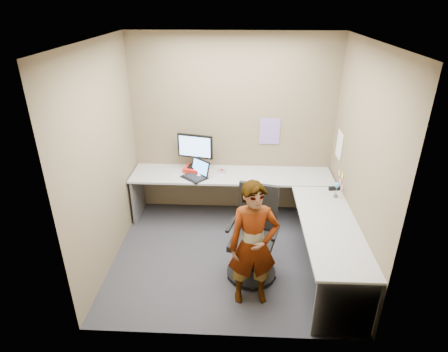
# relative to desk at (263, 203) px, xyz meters

# --- Properties ---
(ground) EXTENTS (3.00, 3.00, 0.00)m
(ground) POSITION_rel_desk_xyz_m (-0.44, -0.39, -0.59)
(ground) COLOR #28272C
(ground) RESTS_ON ground
(wall_back) EXTENTS (3.00, 0.00, 3.00)m
(wall_back) POSITION_rel_desk_xyz_m (-0.44, 0.91, 0.76)
(wall_back) COLOR brown
(wall_back) RESTS_ON ground
(wall_right) EXTENTS (0.00, 2.70, 2.70)m
(wall_right) POSITION_rel_desk_xyz_m (1.06, -0.39, 0.76)
(wall_right) COLOR brown
(wall_right) RESTS_ON ground
(wall_left) EXTENTS (0.00, 2.70, 2.70)m
(wall_left) POSITION_rel_desk_xyz_m (-1.94, -0.39, 0.76)
(wall_left) COLOR brown
(wall_left) RESTS_ON ground
(ceiling) EXTENTS (3.00, 3.00, 0.00)m
(ceiling) POSITION_rel_desk_xyz_m (-0.44, -0.39, 2.11)
(ceiling) COLOR white
(ceiling) RESTS_ON wall_back
(desk) EXTENTS (2.98, 2.58, 0.73)m
(desk) POSITION_rel_desk_xyz_m (0.00, 0.00, 0.00)
(desk) COLOR #A1A1A1
(desk) RESTS_ON ground
(paper_ream) EXTENTS (0.38, 0.31, 0.07)m
(paper_ream) POSITION_rel_desk_xyz_m (-0.98, 0.67, 0.17)
(paper_ream) COLOR red
(paper_ream) RESTS_ON desk
(monitor) EXTENTS (0.53, 0.20, 0.50)m
(monitor) POSITION_rel_desk_xyz_m (-0.98, 0.69, 0.51)
(monitor) COLOR black
(monitor) RESTS_ON paper_ream
(laptop) EXTENTS (0.45, 0.44, 0.25)m
(laptop) POSITION_rel_desk_xyz_m (-0.94, 0.48, 0.20)
(laptop) COLOR black
(laptop) RESTS_ON desk
(trackball_mouse) EXTENTS (0.12, 0.08, 0.07)m
(trackball_mouse) POSITION_rel_desk_xyz_m (-0.58, 0.63, 0.17)
(trackball_mouse) COLOR #B7B7BC
(trackball_mouse) RESTS_ON desk
(origami) EXTENTS (0.10, 0.10, 0.06)m
(origami) POSITION_rel_desk_xyz_m (-0.91, 0.49, 0.17)
(origami) COLOR white
(origami) RESTS_ON desk
(stapler) EXTENTS (0.15, 0.07, 0.05)m
(stapler) POSITION_rel_desk_xyz_m (0.97, 0.16, 0.17)
(stapler) COLOR black
(stapler) RESTS_ON desk
(flower) EXTENTS (0.07, 0.07, 0.22)m
(flower) POSITION_rel_desk_xyz_m (0.94, -0.04, 0.28)
(flower) COLOR brown
(flower) RESTS_ON desk
(calendar_purple) EXTENTS (0.30, 0.01, 0.40)m
(calendar_purple) POSITION_rel_desk_xyz_m (0.11, 0.90, 0.71)
(calendar_purple) COLOR #846BB7
(calendar_purple) RESTS_ON wall_back
(calendar_white) EXTENTS (0.01, 0.28, 0.38)m
(calendar_white) POSITION_rel_desk_xyz_m (1.05, 0.51, 0.66)
(calendar_white) COLOR white
(calendar_white) RESTS_ON wall_right
(sticky_note_a) EXTENTS (0.01, 0.07, 0.07)m
(sticky_note_a) POSITION_rel_desk_xyz_m (1.05, 0.16, 0.36)
(sticky_note_a) COLOR #F2E059
(sticky_note_a) RESTS_ON wall_right
(sticky_note_b) EXTENTS (0.01, 0.07, 0.07)m
(sticky_note_b) POSITION_rel_desk_xyz_m (1.05, 0.21, 0.23)
(sticky_note_b) COLOR pink
(sticky_note_b) RESTS_ON wall_right
(sticky_note_c) EXTENTS (0.01, 0.07, 0.07)m
(sticky_note_c) POSITION_rel_desk_xyz_m (1.05, 0.09, 0.21)
(sticky_note_c) COLOR pink
(sticky_note_c) RESTS_ON wall_right
(sticky_note_d) EXTENTS (0.01, 0.07, 0.07)m
(sticky_note_d) POSITION_rel_desk_xyz_m (1.05, 0.31, 0.33)
(sticky_note_d) COLOR #F2E059
(sticky_note_d) RESTS_ON wall_right
(office_chair) EXTENTS (0.64, 0.62, 1.13)m
(office_chair) POSITION_rel_desk_xyz_m (-0.13, -0.69, -0.13)
(office_chair) COLOR black
(office_chair) RESTS_ON ground
(person) EXTENTS (0.57, 0.41, 1.46)m
(person) POSITION_rel_desk_xyz_m (-0.16, -1.14, 0.14)
(person) COLOR #999399
(person) RESTS_ON ground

